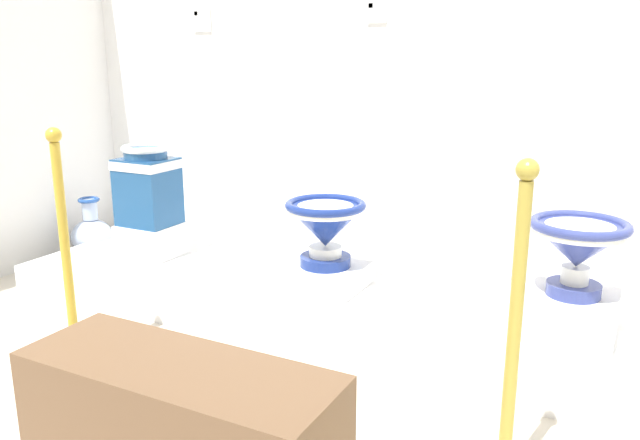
# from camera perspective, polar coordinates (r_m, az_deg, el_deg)

# --- Properties ---
(wall_back) EXTENTS (4.11, 0.06, 2.83)m
(wall_back) POSITION_cam_1_polar(r_m,az_deg,el_deg) (3.60, 5.13, 16.54)
(wall_back) COLOR white
(wall_back) RESTS_ON ground_plane
(display_platform) EXTENTS (3.41, 1.05, 0.14)m
(display_platform) POSITION_cam_1_polar(r_m,az_deg,el_deg) (3.31, 0.77, -7.02)
(display_platform) COLOR white
(display_platform) RESTS_ON ground_plane
(plinth_block_tall_cobalt) EXTENTS (0.31, 0.30, 0.19)m
(plinth_block_tall_cobalt) POSITION_cam_1_polar(r_m,az_deg,el_deg) (3.88, -14.72, -1.70)
(plinth_block_tall_cobalt) COLOR white
(plinth_block_tall_cobalt) RESTS_ON display_platform
(antique_toilet_tall_cobalt) EXTENTS (0.31, 0.27, 0.46)m
(antique_toilet_tall_cobalt) POSITION_cam_1_polar(r_m,az_deg,el_deg) (3.80, -15.04, 3.20)
(antique_toilet_tall_cobalt) COLOR navy
(antique_toilet_tall_cobalt) RESTS_ON plinth_block_tall_cobalt
(plinth_block_slender_white) EXTENTS (0.38, 0.37, 0.11)m
(plinth_block_slender_white) POSITION_cam_1_polar(r_m,az_deg,el_deg) (3.26, 0.48, -5.00)
(plinth_block_slender_white) COLOR white
(plinth_block_slender_white) RESTS_ON display_platform
(antique_toilet_slender_white) EXTENTS (0.40, 0.40, 0.33)m
(antique_toilet_slender_white) POSITION_cam_1_polar(r_m,az_deg,el_deg) (3.18, 0.49, -0.39)
(antique_toilet_slender_white) COLOR navy
(antique_toilet_slender_white) RESTS_ON plinth_block_slender_white
(plinth_block_central_ornate) EXTENTS (0.36, 0.39, 0.17)m
(plinth_block_central_ornate) POSITION_cam_1_polar(r_m,az_deg,el_deg) (2.93, 21.34, -7.75)
(plinth_block_central_ornate) COLOR white
(plinth_block_central_ornate) RESTS_ON display_platform
(antique_toilet_central_ornate) EXTENTS (0.40, 0.40, 0.32)m
(antique_toilet_central_ornate) POSITION_cam_1_polar(r_m,az_deg,el_deg) (2.84, 21.90, -1.99)
(antique_toilet_central_ornate) COLOR #344084
(antique_toilet_central_ornate) RESTS_ON plinth_block_central_ornate
(info_placard_first) EXTENTS (0.13, 0.01, 0.13)m
(info_placard_first) POSITION_cam_1_polar(r_m,az_deg,el_deg) (4.15, -10.43, 17.03)
(info_placard_first) COLOR white
(info_placard_second) EXTENTS (0.11, 0.01, 0.11)m
(info_placard_second) POSITION_cam_1_polar(r_m,az_deg,el_deg) (3.57, 5.05, 17.90)
(info_placard_second) COLOR white
(decorative_vase_spare) EXTENTS (0.26, 0.26, 0.40)m
(decorative_vase_spare) POSITION_cam_1_polar(r_m,az_deg,el_deg) (4.39, -19.56, -1.20)
(decorative_vase_spare) COLOR #214892
(decorative_vase_spare) RESTS_ON ground_plane
(stanchion_post_near_left) EXTENTS (0.27, 0.27, 1.00)m
(stanchion_post_near_left) POSITION_cam_1_polar(r_m,az_deg,el_deg) (2.95, -21.27, -6.29)
(stanchion_post_near_left) COLOR gold
(stanchion_post_near_left) RESTS_ON ground_plane
(stanchion_post_near_right) EXTENTS (0.26, 0.26, 1.01)m
(stanchion_post_near_right) POSITION_cam_1_polar(r_m,az_deg,el_deg) (2.05, 16.40, -14.84)
(stanchion_post_near_right) COLOR gold
(stanchion_post_near_right) RESTS_ON ground_plane
(museum_bench) EXTENTS (1.00, 0.36, 0.40)m
(museum_bench) POSITION_cam_1_polar(r_m,az_deg,el_deg) (2.07, -12.28, -17.31)
(museum_bench) COLOR brown
(museum_bench) RESTS_ON ground_plane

